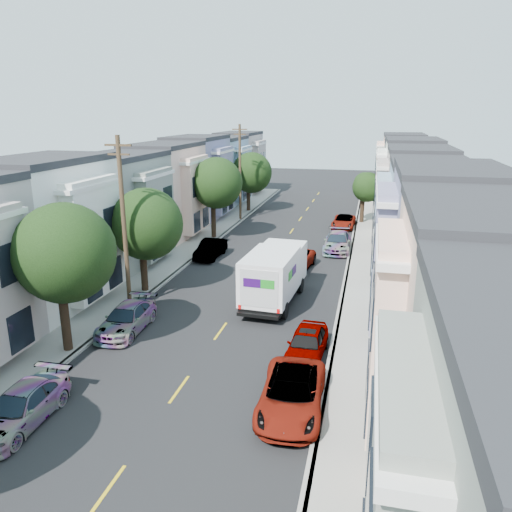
{
  "coord_description": "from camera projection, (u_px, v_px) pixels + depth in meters",
  "views": [
    {
      "loc": [
        7.44,
        -23.54,
        11.37
      ],
      "look_at": [
        0.27,
        7.24,
        2.2
      ],
      "focal_mm": 35.0,
      "sensor_mm": 36.0,
      "label": 1
    }
  ],
  "objects": [
    {
      "name": "ground",
      "position": [
        221.0,
        331.0,
        26.81
      ],
      "size": [
        160.0,
        160.0,
        0.0
      ],
      "primitive_type": "plane",
      "color": "black",
      "rests_on": "ground"
    },
    {
      "name": "road_slab",
      "position": [
        274.0,
        256.0,
        40.84
      ],
      "size": [
        12.0,
        70.0,
        0.02
      ],
      "primitive_type": "cube",
      "color": "black",
      "rests_on": "ground"
    },
    {
      "name": "curb_left",
      "position": [
        204.0,
        250.0,
        42.14
      ],
      "size": [
        0.3,
        70.0,
        0.15
      ],
      "primitive_type": "cube",
      "color": "gray",
      "rests_on": "ground"
    },
    {
      "name": "curb_right",
      "position": [
        349.0,
        260.0,
        39.5
      ],
      "size": [
        0.3,
        70.0,
        0.15
      ],
      "primitive_type": "cube",
      "color": "gray",
      "rests_on": "ground"
    },
    {
      "name": "sidewalk_left",
      "position": [
        190.0,
        250.0,
        42.42
      ],
      "size": [
        2.6,
        70.0,
        0.15
      ],
      "primitive_type": "cube",
      "color": "gray",
      "rests_on": "ground"
    },
    {
      "name": "sidewalk_right",
      "position": [
        366.0,
        261.0,
        39.22
      ],
      "size": [
        2.6,
        70.0,
        0.15
      ],
      "primitive_type": "cube",
      "color": "gray",
      "rests_on": "ground"
    },
    {
      "name": "centerline",
      "position": [
        274.0,
        256.0,
        40.84
      ],
      "size": [
        0.12,
        70.0,
        0.01
      ],
      "primitive_type": "cube",
      "color": "gold",
      "rests_on": "ground"
    },
    {
      "name": "townhouse_row_left",
      "position": [
        148.0,
        248.0,
        43.27
      ],
      "size": [
        5.0,
        70.0,
        8.5
      ],
      "primitive_type": "cube",
      "color": "#8AA4BB",
      "rests_on": "ground"
    },
    {
      "name": "townhouse_row_right",
      "position": [
        416.0,
        265.0,
        38.42
      ],
      "size": [
        5.0,
        70.0,
        8.5
      ],
      "primitive_type": "cube",
      "color": "#8AA4BB",
      "rests_on": "ground"
    },
    {
      "name": "tree_b",
      "position": [
        63.0,
        253.0,
        23.07
      ],
      "size": [
        4.7,
        4.7,
        7.44
      ],
      "color": "black",
      "rests_on": "ground"
    },
    {
      "name": "tree_c",
      "position": [
        145.0,
        224.0,
        31.35
      ],
      "size": [
        4.56,
        4.56,
        6.86
      ],
      "color": "black",
      "rests_on": "ground"
    },
    {
      "name": "tree_d",
      "position": [
        216.0,
        183.0,
        44.95
      ],
      "size": [
        4.64,
        4.64,
        7.5
      ],
      "color": "black",
      "rests_on": "ground"
    },
    {
      "name": "tree_e",
      "position": [
        251.0,
        173.0,
        57.65
      ],
      "size": [
        4.7,
        4.7,
        6.93
      ],
      "color": "black",
      "rests_on": "ground"
    },
    {
      "name": "tree_far_r",
      "position": [
        366.0,
        188.0,
        51.67
      ],
      "size": [
        3.1,
        3.1,
        5.39
      ],
      "color": "black",
      "rests_on": "ground"
    },
    {
      "name": "utility_pole_near",
      "position": [
        124.0,
        224.0,
        28.62
      ],
      "size": [
        1.6,
        0.26,
        10.0
      ],
      "color": "#42301E",
      "rests_on": "ground"
    },
    {
      "name": "utility_pole_far",
      "position": [
        240.0,
        172.0,
        52.94
      ],
      "size": [
        1.6,
        0.26,
        10.0
      ],
      "color": "#42301E",
      "rests_on": "ground"
    },
    {
      "name": "fedex_truck",
      "position": [
        274.0,
        273.0,
        30.42
      ],
      "size": [
        2.7,
        7.01,
        3.36
      ],
      "rotation": [
        0.0,
        0.0,
        -0.06
      ],
      "color": "white",
      "rests_on": "ground"
    },
    {
      "name": "lead_sedan",
      "position": [
        293.0,
        261.0,
        36.9
      ],
      "size": [
        3.1,
        5.6,
        1.48
      ],
      "primitive_type": "imported",
      "rotation": [
        0.0,
        0.0,
        -0.12
      ],
      "color": "black",
      "rests_on": "ground"
    },
    {
      "name": "parked_left_b",
      "position": [
        21.0,
        408.0,
        18.72
      ],
      "size": [
        1.97,
        4.55,
        1.36
      ],
      "primitive_type": "imported",
      "rotation": [
        0.0,
        0.0,
        0.02
      ],
      "color": "#10223D",
      "rests_on": "ground"
    },
    {
      "name": "parked_left_c",
      "position": [
        127.0,
        319.0,
        26.68
      ],
      "size": [
        2.1,
        4.7,
        1.39
      ],
      "primitive_type": "imported",
      "rotation": [
        0.0,
        0.0,
        0.03
      ],
      "color": "silver",
      "rests_on": "ground"
    },
    {
      "name": "parked_left_d",
      "position": [
        211.0,
        249.0,
        40.13
      ],
      "size": [
        1.62,
        4.35,
        1.44
      ],
      "primitive_type": "imported",
      "rotation": [
        0.0,
        0.0,
        -0.02
      ],
      "color": "#3E0F04",
      "rests_on": "ground"
    },
    {
      "name": "parked_right_a",
      "position": [
        292.0,
        394.0,
        19.5
      ],
      "size": [
        2.68,
        5.4,
        1.47
      ],
      "primitive_type": "imported",
      "rotation": [
        0.0,
        0.0,
        0.05
      ],
      "color": "#444950",
      "rests_on": "ground"
    },
    {
      "name": "parked_right_b",
      "position": [
        307.0,
        344.0,
        23.74
      ],
      "size": [
        1.91,
        4.56,
        1.46
      ],
      "primitive_type": "imported",
      "rotation": [
        0.0,
        0.0,
        -0.04
      ],
      "color": "silver",
      "rests_on": "ground"
    },
    {
      "name": "parked_right_c",
      "position": [
        337.0,
        242.0,
        42.09
      ],
      "size": [
        2.2,
        5.15,
        1.54
      ],
      "primitive_type": "imported",
      "rotation": [
        0.0,
        0.0,
        0.01
      ],
      "color": "black",
      "rests_on": "ground"
    },
    {
      "name": "parked_right_d",
      "position": [
        344.0,
        222.0,
        50.41
      ],
      "size": [
        2.36,
        4.76,
        1.3
      ],
      "primitive_type": "imported",
      "rotation": [
        0.0,
        0.0,
        -0.04
      ],
      "color": "black",
      "rests_on": "ground"
    }
  ]
}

